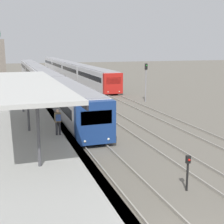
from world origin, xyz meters
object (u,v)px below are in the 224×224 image
at_px(person_on_platform, 58,120).
at_px(train_far, 68,68).
at_px(signal_post_near, 188,169).
at_px(train_near, 41,76).
at_px(signal_mast_far, 146,78).

relative_size(person_on_platform, train_far, 0.03).
distance_m(train_far, signal_post_near, 59.19).
relative_size(person_on_platform, train_near, 0.03).
bearing_deg(train_near, signal_mast_far, -59.61).
xyz_separation_m(person_on_platform, train_far, (10.50, 50.94, -0.15)).
bearing_deg(train_far, train_near, -112.74).
xyz_separation_m(train_near, train_far, (8.20, 19.56, -0.04)).
xyz_separation_m(person_on_platform, train_near, (2.30, 31.38, -0.12)).
distance_m(train_near, train_far, 21.21).
xyz_separation_m(person_on_platform, signal_mast_far, (12.56, 13.89, 0.99)).
bearing_deg(signal_mast_far, signal_post_near, -110.19).
height_order(person_on_platform, train_near, train_near).
bearing_deg(person_on_platform, signal_post_near, -60.25).
height_order(train_near, signal_mast_far, signal_mast_far).
height_order(person_on_platform, signal_mast_far, signal_mast_far).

